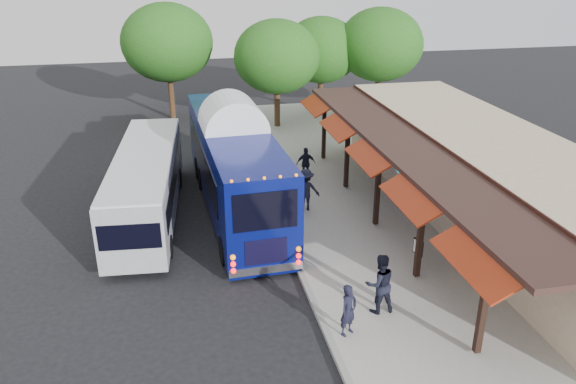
{
  "coord_description": "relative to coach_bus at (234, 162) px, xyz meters",
  "views": [
    {
      "loc": [
        -3.78,
        -15.05,
        10.23
      ],
      "look_at": [
        0.25,
        4.27,
        1.8
      ],
      "focal_mm": 35.0,
      "sensor_mm": 36.0,
      "label": 1
    }
  ],
  "objects": [
    {
      "name": "tree_mid",
      "position": [
        7.52,
        14.2,
        2.22
      ],
      "size": [
        5.08,
        5.08,
        6.5
      ],
      "color": "#382314",
      "rests_on": "ground"
    },
    {
      "name": "coach_bus",
      "position": [
        0.0,
        0.0,
        0.0
      ],
      "size": [
        3.17,
        12.41,
        3.94
      ],
      "rotation": [
        0.0,
        0.0,
        0.05
      ],
      "color": "#081060",
      "rests_on": "ground"
    },
    {
      "name": "curb",
      "position": [
        1.5,
        -3.16,
        -2.04
      ],
      "size": [
        0.2,
        40.0,
        0.16
      ],
      "primitive_type": "cube",
      "color": "gray",
      "rests_on": "ground"
    },
    {
      "name": "tree_left",
      "position": [
        4.02,
        11.53,
        2.34
      ],
      "size": [
        5.22,
        5.22,
        6.69
      ],
      "color": "#382314",
      "rests_on": "ground"
    },
    {
      "name": "ground",
      "position": [
        1.45,
        -7.16,
        -2.11
      ],
      "size": [
        90.0,
        90.0,
        0.0
      ],
      "primitive_type": "plane",
      "color": "black",
      "rests_on": "ground"
    },
    {
      "name": "ped_d",
      "position": [
        2.84,
        -1.11,
        -1.05
      ],
      "size": [
        1.26,
        0.82,
        1.82
      ],
      "primitive_type": "imported",
      "rotation": [
        0.0,
        0.0,
        3.01
      ],
      "color": "black",
      "rests_on": "sidewalk"
    },
    {
      "name": "tree_far",
      "position": [
        -2.4,
        15.11,
        2.86
      ],
      "size": [
        5.83,
        5.83,
        7.46
      ],
      "color": "#382314",
      "rests_on": "ground"
    },
    {
      "name": "ped_b",
      "position": [
        3.3,
        -8.71,
        -1.0
      ],
      "size": [
        0.97,
        0.77,
        1.92
      ],
      "primitive_type": "imported",
      "rotation": [
        0.0,
        0.0,
        3.19
      ],
      "color": "black",
      "rests_on": "sidewalk"
    },
    {
      "name": "ped_c",
      "position": [
        3.68,
        2.36,
        -1.18
      ],
      "size": [
        0.94,
        0.45,
        1.57
      ],
      "primitive_type": "imported",
      "rotation": [
        0.0,
        0.0,
        3.07
      ],
      "color": "black",
      "rests_on": "sidewalk"
    },
    {
      "name": "sidewalk",
      "position": [
        6.45,
        -3.16,
        -2.04
      ],
      "size": [
        10.0,
        40.0,
        0.15
      ],
      "primitive_type": "cube",
      "color": "#9E9B93",
      "rests_on": "ground"
    },
    {
      "name": "ped_a",
      "position": [
        2.05,
        -9.59,
        -1.17
      ],
      "size": [
        0.69,
        0.63,
        1.59
      ],
      "primitive_type": "imported",
      "rotation": [
        0.0,
        0.0,
        0.57
      ],
      "color": "black",
      "rests_on": "sidewalk"
    },
    {
      "name": "tree_right",
      "position": [
        11.14,
        12.99,
        2.63
      ],
      "size": [
        5.56,
        5.56,
        7.11
      ],
      "color": "#382314",
      "rests_on": "ground"
    },
    {
      "name": "station_shelter",
      "position": [
        9.83,
        -3.16,
        -0.27
      ],
      "size": [
        8.15,
        20.0,
        3.6
      ],
      "color": "tan",
      "rests_on": "ground"
    },
    {
      "name": "sign_board",
      "position": [
        5.51,
        -6.52,
        -1.25
      ],
      "size": [
        0.18,
        0.47,
        1.06
      ],
      "rotation": [
        0.0,
        0.0,
        0.29
      ],
      "color": "black",
      "rests_on": "sidewalk"
    },
    {
      "name": "city_bus",
      "position": [
        -3.66,
        -0.11,
        -0.56
      ],
      "size": [
        3.08,
        10.58,
        2.8
      ],
      "rotation": [
        0.0,
        0.0,
        -0.08
      ],
      "color": "gray",
      "rests_on": "ground"
    }
  ]
}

